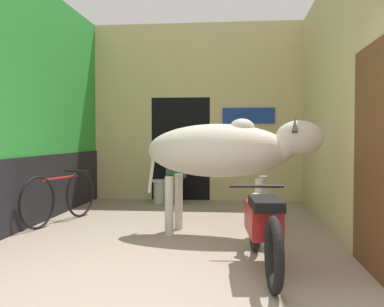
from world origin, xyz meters
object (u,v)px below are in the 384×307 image
Objects in this scene: cow at (226,151)px; bicycle at (61,197)px; motorcycle_near at (263,224)px; plastic_stool at (161,191)px; shopkeeper_seated at (176,168)px.

cow is 2.58m from bicycle.
bicycle is at bearing 144.26° from motorcycle_near.
motorcycle_near is 4.41m from plastic_stool.
motorcycle_near is at bearing -67.47° from plastic_stool.
shopkeeper_seated reaches higher than bicycle.
bicycle is (-2.41, 0.60, -0.70)m from cow.
cow is 1.36× the size of bicycle.
cow is at bearing 105.36° from motorcycle_near.
motorcycle_near is at bearing -71.01° from shopkeeper_seated.
shopkeeper_seated is (1.41, 2.02, 0.30)m from bicycle.
motorcycle_near is at bearing -74.64° from cow.
plastic_stool is (1.11, 2.05, -0.14)m from bicycle.
motorcycle_near reaches higher than plastic_stool.
motorcycle_near is at bearing -35.74° from bicycle.
cow is 2.83m from shopkeeper_seated.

